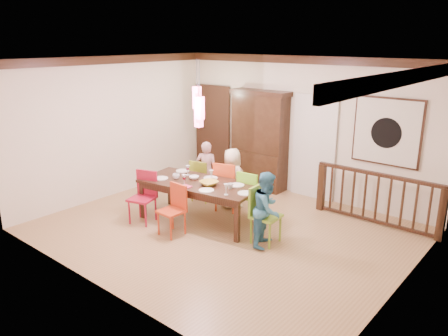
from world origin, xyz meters
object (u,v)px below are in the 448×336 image
Objects in this scene: dining_table at (200,186)px; person_end_right at (267,209)px; china_hutch at (259,140)px; person_far_mid at (232,179)px; chair_far_left at (202,177)px; balustrade at (377,198)px; chair_end_right at (266,212)px; person_far_left at (207,171)px.

person_end_right is (1.48, -0.01, -0.05)m from dining_table.
person_far_mid is (0.36, -1.41, -0.49)m from china_hutch.
chair_far_left is 1.62m from china_hutch.
balustrade is at bearing -43.24° from person_end_right.
chair_end_right reaches higher than chair_far_left.
person_far_mid is (-1.39, 0.84, 0.06)m from chair_end_right.
chair_far_left is (-0.70, 0.83, -0.17)m from dining_table.
balustrade is 2.21m from person_end_right.
chair_end_right is at bearing 129.69° from person_far_left.
dining_table is 2.35m from china_hutch.
chair_far_left is 0.72× the size of person_far_mid.
person_far_left is at bearing 51.34° from person_end_right.
person_end_right is at bearing 129.03° from person_far_left.
chair_end_right is 0.41× the size of balustrade.
person_far_left is (0.05, 0.07, 0.12)m from chair_far_left.
china_hutch reaches higher than person_end_right.
person_far_left is at bearing -103.27° from china_hutch.
person_far_left is at bearing -162.11° from balustrade.
chair_end_right is 1.62m from person_far_mid.
chair_far_left is 0.38× the size of balustrade.
china_hutch reaches higher than chair_far_left.
china_hutch is 1.77× the size of person_end_right.
person_far_mid is 1.70m from person_end_right.
person_end_right is (2.18, -0.84, 0.12)m from chair_far_left.
chair_end_right is (2.13, -0.79, 0.04)m from chair_far_left.
person_far_left is at bearing 63.47° from chair_end_right.
chair_far_left is at bearing 28.24° from person_far_left.
person_far_left reaches higher than dining_table.
china_hutch is 1.50m from person_far_left.
chair_end_right is 0.78× the size of person_far_mid.
person_end_right reaches higher than dining_table.
person_far_left is (-3.16, -1.04, 0.12)m from balustrade.
dining_table is 1.43m from chair_end_right.
balustrade is (3.21, 1.12, 0.00)m from chair_far_left.
person_far_left reaches higher than balustrade.
chair_end_right is 2.90m from china_hutch.
balustrade is at bearing 170.45° from person_far_left.
chair_end_right is at bearing -7.45° from dining_table.
person_far_mid is (-2.47, -1.06, 0.10)m from balustrade.
chair_far_left is at bearing -161.19° from balustrade.
china_hutch reaches higher than balustrade.
chair_end_right is 0.76× the size of person_far_left.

